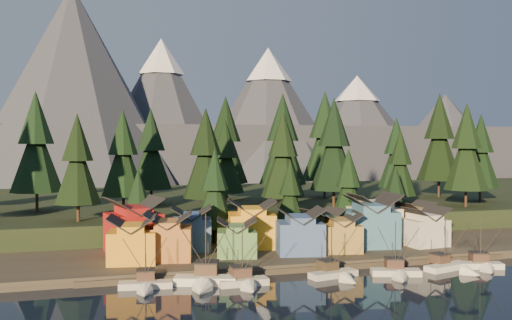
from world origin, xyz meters
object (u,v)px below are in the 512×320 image
object	(u,v)px
boat_1	(205,271)
house_back_0	(134,224)
boat_3	(337,267)
house_front_0	(133,238)
boat_2	(245,273)
boat_4	(397,265)
house_back_1	(191,227)
boat_5	(452,261)
boat_6	(483,258)
house_front_1	(168,235)
boat_0	(145,278)

from	to	relation	value
boat_1	house_back_0	xyz separation A→B (m)	(-9.49, 23.69, 4.59)
house_back_0	boat_3	bearing A→B (deg)	-50.81
house_front_0	boat_2	bearing A→B (deg)	-35.13
boat_3	boat_4	world-z (taller)	boat_4
boat_2	house_back_0	world-z (taller)	house_back_0
boat_4	boat_2	bearing A→B (deg)	-163.42
house_back_1	boat_5	bearing A→B (deg)	-20.02
boat_1	house_back_0	world-z (taller)	house_back_0
boat_3	house_back_0	distance (m)	40.73
boat_1	boat_5	distance (m)	44.48
boat_4	boat_1	bearing A→B (deg)	-166.77
boat_6	house_front_1	distance (m)	57.17
boat_2	house_front_0	size ratio (longest dim) A/B	1.13
boat_0	house_back_0	bearing A→B (deg)	97.07
house_front_1	house_back_1	xyz separation A→B (m)	(5.55, 7.97, 0.01)
house_back_1	house_front_0	bearing A→B (deg)	-133.87
boat_1	house_front_0	distance (m)	17.61
boat_6	house_front_0	distance (m)	63.12
boat_4	house_back_0	size ratio (longest dim) A/B	0.89
house_front_0	house_back_1	xyz separation A→B (m)	(12.01, 8.84, 0.18)
boat_1	house_front_0	size ratio (longest dim) A/B	1.34
boat_0	boat_3	xyz separation A→B (m)	(31.65, -1.64, 0.04)
boat_5	boat_0	bearing A→B (deg)	161.26
boat_0	house_front_1	xyz separation A→B (m)	(5.39, 14.22, 4.19)
boat_2	house_back_0	xyz separation A→B (m)	(-15.58, 25.78, 4.93)
house_back_1	house_back_0	bearing A→B (deg)	-175.36
house_back_1	boat_2	bearing A→B (deg)	-70.15
boat_5	boat_2	bearing A→B (deg)	164.15
boat_3	boat_5	size ratio (longest dim) A/B	0.96
boat_1	house_front_1	size ratio (longest dim) A/B	1.30
boat_2	boat_3	size ratio (longest dim) A/B	1.06
boat_3	house_back_0	world-z (taller)	house_back_0
boat_1	boat_3	world-z (taller)	boat_1
boat_2	boat_4	bearing A→B (deg)	-3.01
boat_3	house_back_1	bearing A→B (deg)	118.64
boat_0	boat_1	bearing A→B (deg)	3.45
boat_0	boat_1	xyz separation A→B (m)	(9.27, -0.50, 0.63)
house_front_1	boat_2	bearing A→B (deg)	-48.03
house_front_1	house_front_0	bearing A→B (deg)	-160.98
house_front_0	house_front_1	world-z (taller)	house_front_1
boat_6	house_front_1	xyz separation A→B (m)	(-54.51, 16.76, 3.98)
boat_0	boat_2	bearing A→B (deg)	-3.06
boat_2	boat_6	bearing A→B (deg)	-1.36
boat_3	boat_0	bearing A→B (deg)	164.69
boat_0	house_back_0	world-z (taller)	house_back_0
house_front_0	house_back_0	xyz separation A→B (m)	(0.84, 9.84, 1.19)
boat_6	house_back_0	bearing A→B (deg)	175.12
boat_0	boat_2	xyz separation A→B (m)	(15.35, -2.59, 0.29)
boat_6	house_front_1	bearing A→B (deg)	-178.80
boat_2	house_back_0	bearing A→B (deg)	119.70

